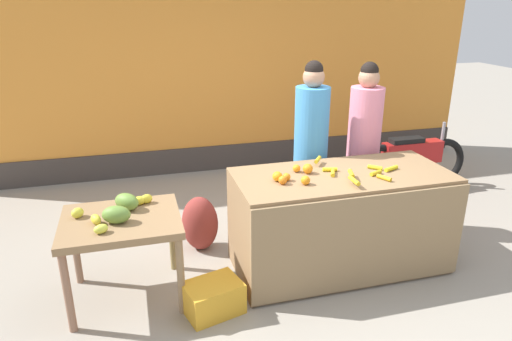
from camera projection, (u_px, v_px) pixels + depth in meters
The scene contains 12 objects.
ground_plane at pixel (298, 270), 4.30m from camera, with size 24.00×24.00×0.00m, color gray.
market_wall_back at pixel (227, 58), 6.42m from camera, with size 7.35×0.23×3.24m.
fruit_stall_counter at pixel (340, 221), 4.22m from camera, with size 1.92×0.88×0.92m.
side_table_wooden at pixel (122, 229), 3.70m from camera, with size 0.93×0.77×0.73m.
banana_bunch_pile at pixel (357, 171), 4.04m from camera, with size 0.71×0.71×0.07m.
orange_pile at pixel (294, 175), 3.94m from camera, with size 0.40×0.37×0.09m.
mango_papaya_pile at pixel (119, 209), 3.68m from camera, with size 0.66×0.56×0.14m.
vendor_woman_blue_shirt at pixel (311, 151), 4.67m from camera, with size 0.34×0.34×1.82m.
vendor_woman_pink_shirt at pixel (363, 148), 4.83m from camera, with size 0.34×0.34×1.78m.
parked_motorcycle at pixel (411, 160), 5.99m from camera, with size 1.60×0.18×0.88m.
produce_crate at pixel (213, 298), 3.68m from camera, with size 0.44×0.32×0.26m, color gold.
produce_sack at pixel (200, 223), 4.57m from camera, with size 0.36×0.30×0.56m, color maroon.
Camera 1 is at (-1.36, -3.46, 2.37)m, focal length 32.48 mm.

